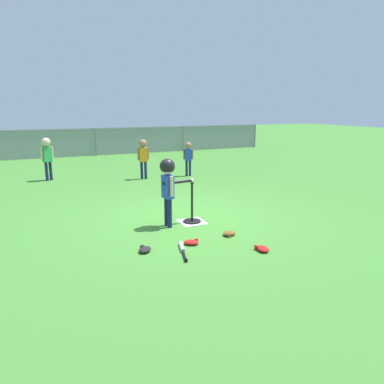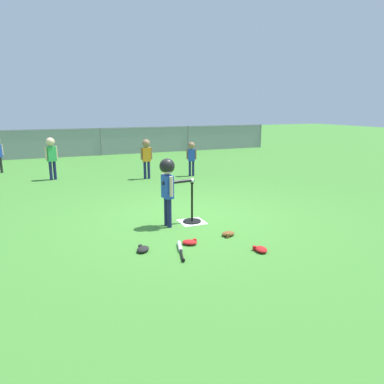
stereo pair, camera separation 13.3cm
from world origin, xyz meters
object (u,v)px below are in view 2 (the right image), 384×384
object	(u,v)px
batter_child	(168,179)
glove_by_plate	(228,234)
baseball_on_tee	(192,180)
fielder_deep_left	(146,154)
spare_bat_silver	(180,248)
glove_outfield_drop	(261,249)
fielder_near_left	(191,154)
glove_near_bats	(143,249)
batting_tee	(192,216)
fielder_deep_right	(51,153)
glove_tossed_aside	(190,242)

from	to	relation	value
batter_child	glove_by_plate	world-z (taller)	batter_child
baseball_on_tee	fielder_deep_left	size ratio (longest dim) A/B	0.07
spare_bat_silver	glove_outfield_drop	xyz separation A→B (m)	(1.03, -0.50, 0.01)
fielder_deep_left	fielder_near_left	bearing A→B (deg)	-4.10
glove_near_bats	fielder_deep_left	bearing A→B (deg)	73.08
spare_bat_silver	glove_outfield_drop	distance (m)	1.14
batting_tee	spare_bat_silver	world-z (taller)	batting_tee
fielder_deep_right	glove_tossed_aside	size ratio (longest dim) A/B	4.37
batting_tee	fielder_deep_right	size ratio (longest dim) A/B	0.61
batter_child	fielder_deep_left	xyz separation A→B (m)	(0.85, 4.22, -0.11)
batter_child	glove_by_plate	size ratio (longest dim) A/B	4.80
batting_tee	batter_child	world-z (taller)	batter_child
glove_by_plate	glove_tossed_aside	size ratio (longest dim) A/B	0.90
spare_bat_silver	glove_by_plate	xyz separation A→B (m)	(0.92, 0.25, 0.01)
batting_tee	fielder_near_left	size ratio (longest dim) A/B	0.72
batter_child	fielder_deep_right	bearing A→B (deg)	107.54
spare_bat_silver	glove_by_plate	distance (m)	0.95
batting_tee	fielder_deep_right	bearing A→B (deg)	112.36
glove_near_bats	glove_outfield_drop	world-z (taller)	same
fielder_near_left	glove_near_bats	distance (m)	5.84
glove_near_bats	glove_outfield_drop	xyz separation A→B (m)	(1.53, -0.67, 0.00)
fielder_deep_left	glove_outfield_drop	xyz separation A→B (m)	(-0.03, -5.79, -0.69)
spare_bat_silver	glove_near_bats	distance (m)	0.53
batting_tee	spare_bat_silver	size ratio (longest dim) A/B	1.12
glove_by_plate	glove_tossed_aside	distance (m)	0.71
baseball_on_tee	fielder_deep_left	bearing A→B (deg)	84.68
glove_tossed_aside	glove_outfield_drop	bearing A→B (deg)	-38.50
glove_by_plate	fielder_deep_left	bearing A→B (deg)	88.43
batter_child	glove_near_bats	size ratio (longest dim) A/B	4.33
glove_near_bats	glove_outfield_drop	size ratio (longest dim) A/B	1.11
fielder_near_left	glove_tossed_aside	world-z (taller)	fielder_near_left
fielder_near_left	fielder_deep_right	world-z (taller)	fielder_deep_right
glove_near_bats	glove_outfield_drop	bearing A→B (deg)	-23.61
batting_tee	fielder_near_left	bearing A→B (deg)	66.95
fielder_near_left	glove_by_plate	xyz separation A→B (m)	(-1.48, -4.95, -0.61)
fielder_near_left	batter_child	bearing A→B (deg)	-118.05
baseball_on_tee	batter_child	distance (m)	0.48
baseball_on_tee	fielder_near_left	distance (m)	4.42
fielder_near_left	batting_tee	bearing A→B (deg)	-113.05
fielder_near_left	glove_tossed_aside	size ratio (longest dim) A/B	3.71
batter_child	fielder_deep_left	size ratio (longest dim) A/B	1.05
batter_child	fielder_near_left	xyz separation A→B (m)	(2.20, 4.12, -0.19)
fielder_deep_right	spare_bat_silver	xyz separation A→B (m)	(1.42, -6.20, -0.73)
batting_tee	glove_by_plate	xyz separation A→B (m)	(0.25, -0.88, -0.08)
fielder_deep_left	glove_near_bats	world-z (taller)	fielder_deep_left
baseball_on_tee	batter_child	bearing A→B (deg)	-173.22
batting_tee	glove_near_bats	size ratio (longest dim) A/B	2.66
glove_near_bats	glove_by_plate	bearing A→B (deg)	3.12
glove_near_bats	fielder_near_left	bearing A→B (deg)	59.99
batting_tee	fielder_deep_right	xyz separation A→B (m)	(-2.09, 5.07, 0.64)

